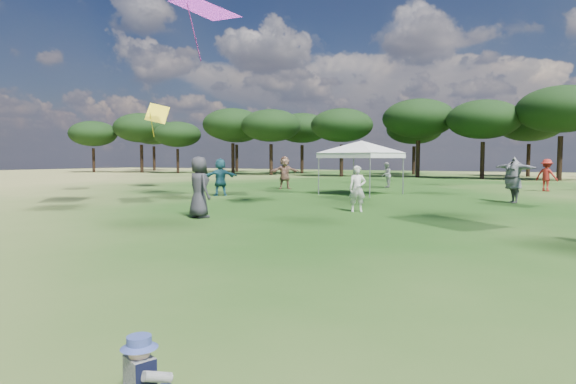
# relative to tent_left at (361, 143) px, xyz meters

# --- Properties ---
(tree_line) EXTENTS (108.78, 17.63, 7.77)m
(tree_line) POSITION_rel_tent_left_xyz_m (8.32, 24.89, 2.90)
(tree_line) COLOR black
(tree_line) RESTS_ON ground
(tent_left) EXTENTS (6.17, 6.17, 2.95)m
(tent_left) POSITION_rel_tent_left_xyz_m (0.00, 0.00, 0.00)
(tent_left) COLOR gray
(tent_left) RESTS_ON ground
(toddler) EXTENTS (0.41, 0.44, 0.54)m
(toddler) POSITION_rel_tent_left_xyz_m (5.44, -20.28, -2.28)
(toddler) COLOR black
(toddler) RESTS_ON ground
(festival_crowd) EXTENTS (28.72, 21.37, 1.92)m
(festival_crowd) POSITION_rel_tent_left_xyz_m (6.79, -0.46, -1.62)
(festival_crowd) COLOR #235A6A
(festival_crowd) RESTS_ON ground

